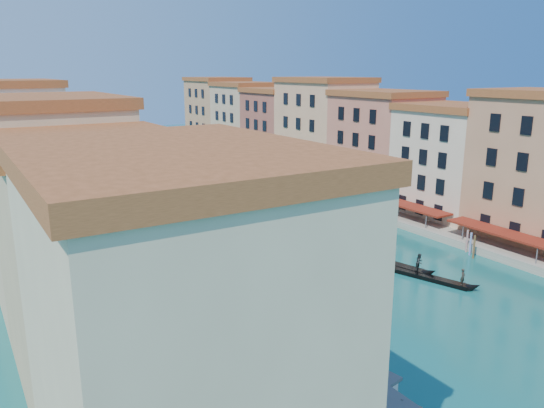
# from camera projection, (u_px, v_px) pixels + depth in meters

# --- Properties ---
(left_bank_palazzos) EXTENTS (12.80, 128.40, 21.00)m
(left_bank_palazzos) POSITION_uv_depth(u_px,v_px,m) (23.00, 165.00, 72.40)
(left_bank_palazzos) COLOR tan
(left_bank_palazzos) RESTS_ON ground
(right_bank_palazzos) EXTENTS (12.80, 128.40, 21.00)m
(right_bank_palazzos) POSITION_uv_depth(u_px,v_px,m) (342.00, 138.00, 101.08)
(right_bank_palazzos) COLOR #98453F
(right_bank_palazzos) RESTS_ON ground
(quay) EXTENTS (4.00, 140.00, 1.00)m
(quay) POSITION_uv_depth(u_px,v_px,m) (307.00, 190.00, 99.29)
(quay) COLOR gray
(quay) RESTS_ON ground
(restaurant_awnings) EXTENTS (3.20, 44.55, 3.12)m
(restaurant_awnings) POSITION_uv_depth(u_px,v_px,m) (509.00, 234.00, 64.08)
(restaurant_awnings) COLOR maroon
(restaurant_awnings) RESTS_ON ground
(vaporetto_stop) EXTENTS (5.40, 16.40, 3.65)m
(vaporetto_stop) POSITION_uv_depth(u_px,v_px,m) (301.00, 386.00, 35.99)
(vaporetto_stop) COLOR #57575A
(vaporetto_stop) RESTS_ON ground
(mooring_poles_right) EXTENTS (1.44, 54.24, 3.20)m
(mooring_poles_right) POSITION_uv_depth(u_px,v_px,m) (452.00, 239.00, 67.72)
(mooring_poles_right) COLOR brown
(mooring_poles_right) RESTS_ON ground
(mooring_poles_left) EXTENTS (0.24, 8.24, 3.20)m
(mooring_poles_left) POSITION_uv_depth(u_px,v_px,m) (269.00, 399.00, 34.75)
(mooring_poles_left) COLOR brown
(mooring_poles_left) RESTS_ON ground
(vaporetto_near) EXTENTS (7.21, 18.26, 2.65)m
(vaporetto_near) POSITION_uv_depth(u_px,v_px,m) (303.00, 363.00, 39.24)
(vaporetto_near) COLOR white
(vaporetto_near) RESTS_ON ground
(vaporetto_far) EXTENTS (13.10, 22.62, 3.32)m
(vaporetto_far) POSITION_uv_depth(u_px,v_px,m) (170.00, 198.00, 88.57)
(vaporetto_far) COLOR silver
(vaporetto_far) RESTS_ON ground
(gondola_fore) EXTENTS (4.73, 11.88, 2.44)m
(gondola_fore) POSITION_uv_depth(u_px,v_px,m) (427.00, 276.00, 58.02)
(gondola_fore) COLOR black
(gondola_fore) RESTS_ON ground
(gondola_right) EXTENTS (4.24, 13.31, 2.69)m
(gondola_right) POSITION_uv_depth(u_px,v_px,m) (388.00, 261.00, 62.22)
(gondola_right) COLOR black
(gondola_right) RESTS_ON ground
(gondola_far) EXTENTS (1.73, 12.66, 1.79)m
(gondola_far) POSITION_uv_depth(u_px,v_px,m) (280.00, 215.00, 82.77)
(gondola_far) COLOR black
(gondola_far) RESTS_ON ground
(motorboat_mid) EXTENTS (3.86, 7.85, 1.56)m
(motorboat_mid) POSITION_uv_depth(u_px,v_px,m) (258.00, 250.00, 65.64)
(motorboat_mid) COLOR silver
(motorboat_mid) RESTS_ON ground
(motorboat_far) EXTENTS (2.98, 7.50, 1.52)m
(motorboat_far) POSITION_uv_depth(u_px,v_px,m) (190.00, 188.00, 100.83)
(motorboat_far) COLOR white
(motorboat_far) RESTS_ON ground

